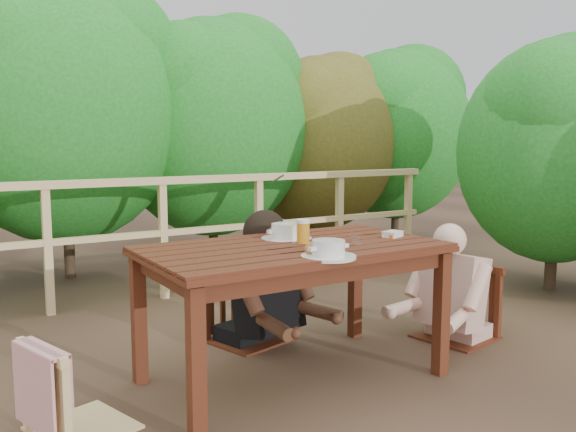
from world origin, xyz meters
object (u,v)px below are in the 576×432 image
butter_tub (393,235)px  chair_left (79,342)px  chair_right (457,271)px  bread_roll (316,248)px  chair_far (248,272)px  soup_far (286,232)px  table (293,314)px  beer_glass (303,233)px  woman (247,241)px  diner_right (462,243)px  soup_near (329,249)px  tumbler (355,241)px

butter_tub → chair_left: bearing=160.4°
chair_right → bread_roll: 1.37m
chair_far → soup_far: chair_far is taller
soup_far → bread_roll: (-0.12, -0.47, -0.01)m
chair_left → table: bearing=-106.5°
beer_glass → table: bearing=-166.5°
soup_far → chair_right: bearing=-9.8°
chair_right → woman: bearing=-130.6°
beer_glass → butter_tub: beer_glass is taller
table → chair_left: chair_left is taller
beer_glass → butter_tub: 0.57m
diner_right → bread_roll: diner_right is taller
diner_right → butter_tub: 0.70m
bread_roll → beer_glass: (0.10, 0.28, 0.03)m
soup_near → tumbler: 0.33m
soup_far → tumbler: 0.44m
table → bread_roll: size_ratio=12.52×
chair_left → bread_roll: size_ratio=6.46×
soup_far → tumbler: soup_far is taller
butter_tub → chair_far: bearing=108.6°
chair_right → butter_tub: chair_right is taller
soup_far → bread_roll: soup_far is taller
chair_left → butter_tub: bearing=-109.3°
diner_right → soup_near: size_ratio=4.71×
woman → soup_near: (-0.10, -1.05, 0.12)m
tumbler → chair_far: bearing=102.5°
table → chair_left: bearing=179.9°
soup_near → bread_roll: (-0.01, 0.09, -0.01)m
chair_right → butter_tub: size_ratio=7.87×
soup_near → beer_glass: beer_glass is taller
chair_left → butter_tub: (1.76, -0.09, 0.35)m
woman → diner_right: woman is taller
soup_near → soup_far: (0.10, 0.56, 0.00)m
beer_glass → butter_tub: size_ratio=1.25×
soup_far → woman: bearing=90.3°
diner_right → tumbler: size_ratio=18.33×
soup_near → beer_glass: size_ratio=1.89×
table → soup_far: bearing=66.9°
diner_right → chair_far: bearing=50.8°
chair_far → beer_glass: (-0.01, -0.66, 0.35)m
chair_far → beer_glass: bearing=-106.1°
chair_far → butter_tub: 0.99m
woman → diner_right: size_ratio=1.03×
bread_roll → butter_tub: bread_roll is taller
chair_left → soup_far: (1.22, 0.21, 0.37)m
woman → soup_near: woman is taller
chair_far → soup_far: size_ratio=3.14×
table → chair_right: bearing=0.3°
chair_far → butter_tub: chair_far is taller
table → butter_tub: size_ratio=13.79×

